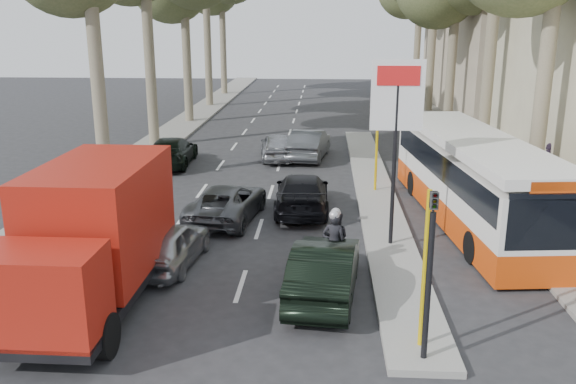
# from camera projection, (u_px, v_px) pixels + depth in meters

# --- Properties ---
(ground) EXTENTS (120.00, 120.00, 0.00)m
(ground) POSITION_uv_depth(u_px,v_px,m) (268.00, 324.00, 13.83)
(ground) COLOR #28282B
(ground) RESTS_ON ground
(sidewalk_right) EXTENTS (3.20, 70.00, 0.12)m
(sidewalk_right) POSITION_uv_depth(u_px,v_px,m) (445.00, 132.00, 37.33)
(sidewalk_right) COLOR gray
(sidewalk_right) RESTS_ON ground
(median_left) EXTENTS (2.40, 64.00, 0.12)m
(median_left) POSITION_uv_depth(u_px,v_px,m) (188.00, 121.00, 41.17)
(median_left) COLOR gray
(median_left) RESTS_ON ground
(traffic_island) EXTENTS (1.50, 26.00, 0.16)m
(traffic_island) POSITION_uv_depth(u_px,v_px,m) (375.00, 192.00, 24.19)
(traffic_island) COLOR gray
(traffic_island) RESTS_ON ground
(building_far) EXTENTS (11.00, 20.00, 16.00)m
(building_far) POSITION_uv_depth(u_px,v_px,m) (527.00, 0.00, 43.42)
(building_far) COLOR #B7A88E
(building_far) RESTS_ON ground
(billboard) EXTENTS (1.50, 12.10, 5.60)m
(billboard) POSITION_uv_depth(u_px,v_px,m) (396.00, 127.00, 17.43)
(billboard) COLOR yellow
(billboard) RESTS_ON ground
(traffic_light_island) EXTENTS (0.16, 0.41, 3.60)m
(traffic_light_island) POSITION_uv_depth(u_px,v_px,m) (431.00, 248.00, 11.52)
(traffic_light_island) COLOR black
(traffic_light_island) RESTS_ON ground
(silver_hatchback) EXTENTS (1.86, 3.81, 1.25)m
(silver_hatchback) POSITION_uv_depth(u_px,v_px,m) (170.00, 244.00, 16.96)
(silver_hatchback) COLOR #A3A5AA
(silver_hatchback) RESTS_ON ground
(dark_hatchback) EXTENTS (1.95, 4.46, 1.43)m
(dark_hatchback) POSITION_uv_depth(u_px,v_px,m) (325.00, 269.00, 15.05)
(dark_hatchback) COLOR black
(dark_hatchback) RESTS_ON ground
(queue_car_a) EXTENTS (2.59, 4.64, 1.22)m
(queue_car_a) POSITION_uv_depth(u_px,v_px,m) (227.00, 202.00, 20.94)
(queue_car_a) COLOR #484B50
(queue_car_a) RESTS_ON ground
(queue_car_b) EXTENTS (1.97, 4.66, 1.34)m
(queue_car_b) POSITION_uv_depth(u_px,v_px,m) (302.00, 193.00, 21.85)
(queue_car_b) COLOR black
(queue_car_b) RESTS_ON ground
(queue_car_c) EXTENTS (2.05, 4.09, 1.34)m
(queue_car_c) POSITION_uv_depth(u_px,v_px,m) (277.00, 146.00, 30.01)
(queue_car_c) COLOR #94969B
(queue_car_c) RESTS_ON ground
(queue_car_d) EXTENTS (2.15, 4.62, 1.47)m
(queue_car_d) POSITION_uv_depth(u_px,v_px,m) (309.00, 144.00, 30.15)
(queue_car_d) COLOR #46494D
(queue_car_d) RESTS_ON ground
(queue_car_e) EXTENTS (2.05, 4.70, 1.35)m
(queue_car_e) POSITION_uv_depth(u_px,v_px,m) (172.00, 151.00, 28.77)
(queue_car_e) COLOR black
(queue_car_e) RESTS_ON ground
(red_truck) EXTENTS (2.48, 6.35, 3.38)m
(red_truck) POSITION_uv_depth(u_px,v_px,m) (93.00, 235.00, 14.29)
(red_truck) COLOR black
(red_truck) RESTS_ON ground
(city_bus) EXTENTS (3.60, 11.53, 2.99)m
(city_bus) POSITION_uv_depth(u_px,v_px,m) (473.00, 177.00, 20.43)
(city_bus) COLOR #D0410B
(city_bus) RESTS_ON ground
(motorcycle) EXTENTS (0.83, 2.10, 1.79)m
(motorcycle) POSITION_uv_depth(u_px,v_px,m) (334.00, 242.00, 16.61)
(motorcycle) COLOR black
(motorcycle) RESTS_ON ground
(pedestrian_near) EXTENTS (1.06, 1.25, 1.93)m
(pedestrian_near) POSITION_uv_depth(u_px,v_px,m) (548.00, 167.00, 23.89)
(pedestrian_near) COLOR #3A2D43
(pedestrian_near) RESTS_ON sidewalk_right
(pedestrian_far) EXTENTS (1.37, 0.85, 1.97)m
(pedestrian_far) POSITION_uv_depth(u_px,v_px,m) (490.00, 153.00, 26.35)
(pedestrian_far) COLOR brown
(pedestrian_far) RESTS_ON sidewalk_right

